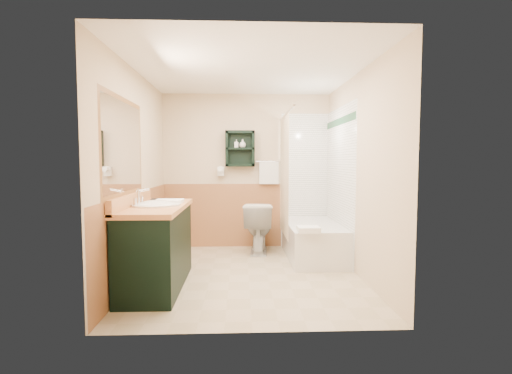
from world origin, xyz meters
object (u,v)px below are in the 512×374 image
at_px(hair_dryer, 221,171).
at_px(soap_bottle_b, 243,144).
at_px(wall_shelf, 240,149).
at_px(bathtub, 312,240).
at_px(vanity_book, 150,191).
at_px(toilet, 258,227).
at_px(soap_bottle_a, 236,146).
at_px(vanity, 157,246).

relative_size(hair_dryer, soap_bottle_b, 1.84).
relative_size(wall_shelf, hair_dryer, 2.29).
relative_size(wall_shelf, bathtub, 0.37).
bearing_deg(vanity_book, toilet, 34.86).
height_order(wall_shelf, bathtub, wall_shelf).
bearing_deg(vanity_book, hair_dryer, 57.27).
bearing_deg(hair_dryer, soap_bottle_a, -7.00).
relative_size(bathtub, soap_bottle_a, 11.93).
xyz_separation_m(hair_dryer, bathtub, (1.33, -0.63, -0.96)).
bearing_deg(toilet, vanity_book, 43.33).
xyz_separation_m(bathtub, toilet, (-0.76, 0.31, 0.13)).
xyz_separation_m(wall_shelf, vanity, (-0.89, -1.78, -1.11)).
relative_size(wall_shelf, soap_bottle_a, 4.37).
bearing_deg(bathtub, hair_dryer, 154.74).
relative_size(wall_shelf, vanity, 0.39).
xyz_separation_m(soap_bottle_a, soap_bottle_b, (0.10, 0.00, 0.02)).
bearing_deg(soap_bottle_b, bathtub, -31.15).
height_order(bathtub, toilet, toilet).
bearing_deg(bathtub, vanity, -148.44).
bearing_deg(soap_bottle_b, toilet, -51.19).
bearing_deg(vanity_book, soap_bottle_a, 49.48).
distance_m(hair_dryer, toilet, 1.06).
distance_m(hair_dryer, vanity_book, 1.59).
xyz_separation_m(hair_dryer, soap_bottle_a, (0.24, -0.03, 0.39)).
distance_m(vanity_book, soap_bottle_a, 1.78).
bearing_deg(toilet, hair_dryer, -24.39).
bearing_deg(soap_bottle_a, vanity_book, -126.58).
relative_size(soap_bottle_a, soap_bottle_b, 0.96).
height_order(hair_dryer, toilet, hair_dryer).
relative_size(toilet, soap_bottle_a, 5.99).
xyz_separation_m(wall_shelf, soap_bottle_a, (-0.06, -0.01, 0.04)).
distance_m(wall_shelf, hair_dryer, 0.46).
relative_size(bathtub, soap_bottle_b, 11.51).
distance_m(hair_dryer, soap_bottle_b, 0.54).
relative_size(hair_dryer, bathtub, 0.16).
bearing_deg(toilet, bathtub, 162.19).
relative_size(hair_dryer, vanity, 0.17).
relative_size(hair_dryer, vanity_book, 0.97).
height_order(hair_dryer, bathtub, hair_dryer).
relative_size(bathtub, vanity_book, 6.05).
relative_size(toilet, soap_bottle_b, 5.78).
bearing_deg(soap_bottle_a, wall_shelf, 5.13).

